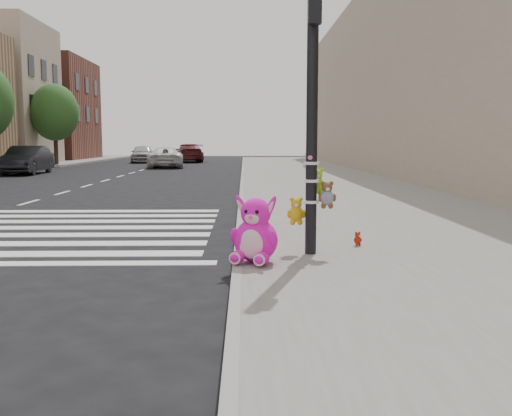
{
  "coord_description": "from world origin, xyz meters",
  "views": [
    {
      "loc": [
        1.65,
        -6.26,
        1.76
      ],
      "look_at": [
        1.82,
        2.24,
        0.75
      ],
      "focal_mm": 40.0,
      "sensor_mm": 36.0,
      "label": 1
    }
  ],
  "objects_px": {
    "red_teddy": "(358,239)",
    "car_white_near": "(166,157)",
    "signal_pole": "(312,141)",
    "car_dark_far": "(27,160)",
    "pink_bunny": "(255,235)"
  },
  "relations": [
    {
      "from": "pink_bunny",
      "to": "car_dark_far",
      "type": "relative_size",
      "value": 0.2
    },
    {
      "from": "pink_bunny",
      "to": "car_white_near",
      "type": "distance_m",
      "value": 30.49
    },
    {
      "from": "car_dark_far",
      "to": "red_teddy",
      "type": "bearing_deg",
      "value": -61.16
    },
    {
      "from": "pink_bunny",
      "to": "car_dark_far",
      "type": "bearing_deg",
      "value": 136.34
    },
    {
      "from": "car_dark_far",
      "to": "car_white_near",
      "type": "relative_size",
      "value": 0.94
    },
    {
      "from": "signal_pole",
      "to": "car_white_near",
      "type": "relative_size",
      "value": 0.84
    },
    {
      "from": "signal_pole",
      "to": "red_teddy",
      "type": "height_order",
      "value": "signal_pole"
    },
    {
      "from": "red_teddy",
      "to": "car_dark_far",
      "type": "xyz_separation_m",
      "value": [
        -13.2,
        21.59,
        0.5
      ]
    },
    {
      "from": "car_dark_far",
      "to": "car_white_near",
      "type": "distance_m",
      "value": 9.6
    },
    {
      "from": "car_white_near",
      "to": "car_dark_far",
      "type": "bearing_deg",
      "value": 42.83
    },
    {
      "from": "pink_bunny",
      "to": "red_teddy",
      "type": "bearing_deg",
      "value": 55.77
    },
    {
      "from": "red_teddy",
      "to": "car_white_near",
      "type": "height_order",
      "value": "car_white_near"
    },
    {
      "from": "red_teddy",
      "to": "car_dark_far",
      "type": "relative_size",
      "value": 0.05
    },
    {
      "from": "red_teddy",
      "to": "car_white_near",
      "type": "distance_m",
      "value": 29.66
    },
    {
      "from": "signal_pole",
      "to": "car_dark_far",
      "type": "height_order",
      "value": "signal_pole"
    }
  ]
}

